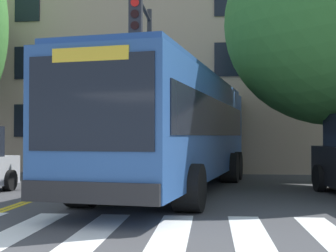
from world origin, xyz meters
The scene contains 8 objects.
crosswalk centered at (0.17, 2.72, 0.00)m, with size 9.39×4.36×0.01m.
lane_line_yellow_inner centered at (-1.81, 16.72, 0.00)m, with size 0.12×36.00×0.01m, color gold.
lane_line_yellow_outer centered at (-1.65, 16.72, 0.00)m, with size 0.12×36.00×0.01m, color gold.
city_bus centered at (1.58, 9.13, 1.82)m, with size 4.33×12.08×3.32m.
car_tan_behind_bus centered at (0.55, 19.25, 0.82)m, with size 2.21×4.62×1.82m.
traffic_light_overhead centered at (0.62, 9.36, 3.83)m, with size 0.35×3.16×5.67m.
street_tree_curbside_large centered at (6.30, 9.98, 4.98)m, with size 8.06×8.28×8.10m.
building_facade centered at (-1.10, 18.38, 4.47)m, with size 32.31×6.82×8.93m.
Camera 1 is at (2.78, -4.32, 1.57)m, focal length 50.00 mm.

